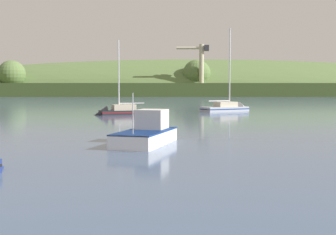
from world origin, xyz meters
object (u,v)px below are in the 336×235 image
Objects in this scene: dockside_crane at (201,71)px; sailboat_midwater_white at (118,113)px; sailboat_outer_reach at (230,110)px; fishing_boat_moored at (149,136)px.

dockside_crane is 141.92m from sailboat_midwater_white.
sailboat_midwater_white is 0.80× the size of sailboat_outer_reach.
sailboat_outer_reach reaches higher than sailboat_midwater_white.
fishing_boat_moored is (6.08, -30.87, 0.28)m from sailboat_midwater_white.
dockside_crane is at bearing -119.63° from sailboat_midwater_white.
sailboat_outer_reach is 1.98× the size of fishing_boat_moored.
sailboat_midwater_white is 31.47m from fishing_boat_moored.
dockside_crane is 171.91m from fishing_boat_moored.
sailboat_midwater_white is at bearing -179.83° from sailboat_outer_reach.
dockside_crane is 2.08× the size of sailboat_midwater_white.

